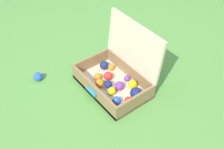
# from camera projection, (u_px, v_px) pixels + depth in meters

# --- Properties ---
(ground_plane) EXTENTS (16.00, 16.00, 0.00)m
(ground_plane) POSITION_uv_depth(u_px,v_px,m) (104.00, 86.00, 2.13)
(ground_plane) COLOR #569342
(open_suitcase) EXTENTS (0.55, 0.43, 0.48)m
(open_suitcase) POSITION_uv_depth(u_px,v_px,m) (118.00, 75.00, 2.06)
(open_suitcase) COLOR beige
(open_suitcase) RESTS_ON ground
(stray_ball_on_grass) EXTENTS (0.07, 0.07, 0.07)m
(stray_ball_on_grass) POSITION_uv_depth(u_px,v_px,m) (38.00, 77.00, 2.15)
(stray_ball_on_grass) COLOR blue
(stray_ball_on_grass) RESTS_ON ground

